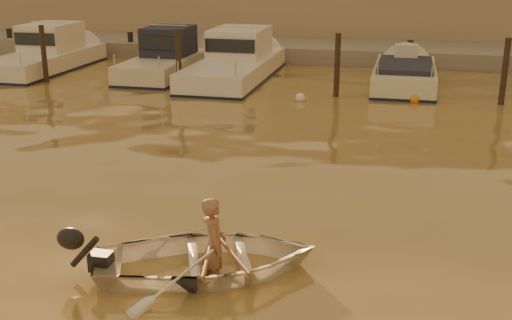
% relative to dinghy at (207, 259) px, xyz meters
% --- Properties ---
extents(dinghy, '(3.79, 3.29, 0.66)m').
position_rel_dinghy_xyz_m(dinghy, '(0.00, 0.00, 0.00)').
color(dinghy, white).
rests_on(dinghy, ground_plane).
extents(person, '(0.51, 0.61, 1.43)m').
position_rel_dinghy_xyz_m(person, '(0.09, 0.04, 0.21)').
color(person, '#906448').
rests_on(person, dinghy).
extents(outboard_motor, '(0.98, 0.71, 0.70)m').
position_rel_dinghy_xyz_m(outboard_motor, '(-1.39, -0.56, 0.07)').
color(outboard_motor, black).
rests_on(outboard_motor, dinghy).
extents(oar_port, '(1.22, 1.78, 0.13)m').
position_rel_dinghy_xyz_m(oar_port, '(0.23, 0.09, 0.21)').
color(oar_port, brown).
rests_on(oar_port, dinghy).
extents(oar_starboard, '(0.49, 2.07, 0.13)m').
position_rel_dinghy_xyz_m(oar_starboard, '(0.05, 0.02, 0.21)').
color(oar_starboard, olive).
rests_on(oar_starboard, dinghy).
extents(moored_boat_0, '(2.18, 6.96, 1.75)m').
position_rel_dinghy_xyz_m(moored_boat_0, '(-11.21, 14.51, 0.42)').
color(moored_boat_0, silver).
rests_on(moored_boat_0, ground_plane).
extents(moored_boat_1, '(2.01, 6.08, 1.75)m').
position_rel_dinghy_xyz_m(moored_boat_1, '(-6.25, 14.51, 0.42)').
color(moored_boat_1, beige).
rests_on(moored_boat_1, ground_plane).
extents(moored_boat_2, '(2.36, 7.87, 1.75)m').
position_rel_dinghy_xyz_m(moored_boat_2, '(-3.53, 14.51, 0.42)').
color(moored_boat_2, white).
rests_on(moored_boat_2, ground_plane).
extents(moored_boat_3, '(2.03, 5.86, 0.95)m').
position_rel_dinghy_xyz_m(moored_boat_3, '(2.51, 14.51, 0.02)').
color(moored_boat_3, beige).
rests_on(moored_boat_3, ground_plane).
extents(piling_0, '(0.18, 0.18, 2.20)m').
position_rel_dinghy_xyz_m(piling_0, '(-9.88, 12.31, 0.69)').
color(piling_0, '#2D2319').
rests_on(piling_0, ground_plane).
extents(piling_1, '(0.18, 0.18, 2.20)m').
position_rel_dinghy_xyz_m(piling_1, '(-4.88, 12.31, 0.69)').
color(piling_1, '#2D2319').
rests_on(piling_1, ground_plane).
extents(piling_2, '(0.18, 0.18, 2.20)m').
position_rel_dinghy_xyz_m(piling_2, '(0.42, 12.31, 0.69)').
color(piling_2, '#2D2319').
rests_on(piling_2, ground_plane).
extents(piling_3, '(0.18, 0.18, 2.20)m').
position_rel_dinghy_xyz_m(piling_3, '(5.42, 12.31, 0.69)').
color(piling_3, '#2D2319').
rests_on(piling_3, ground_plane).
extents(fender_b, '(0.30, 0.30, 0.30)m').
position_rel_dinghy_xyz_m(fender_b, '(-5.61, 12.21, -0.11)').
color(fender_b, '#D15318').
rests_on(fender_b, ground_plane).
extents(fender_c, '(0.30, 0.30, 0.30)m').
position_rel_dinghy_xyz_m(fender_c, '(-0.59, 11.39, -0.11)').
color(fender_c, white).
rests_on(fender_c, ground_plane).
extents(fender_d, '(0.30, 0.30, 0.30)m').
position_rel_dinghy_xyz_m(fender_d, '(2.87, 12.01, -0.11)').
color(fender_d, orange).
rests_on(fender_d, ground_plane).
extents(quay, '(52.00, 4.00, 1.00)m').
position_rel_dinghy_xyz_m(quay, '(0.62, 20.01, -0.06)').
color(quay, gray).
rests_on(quay, ground_plane).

